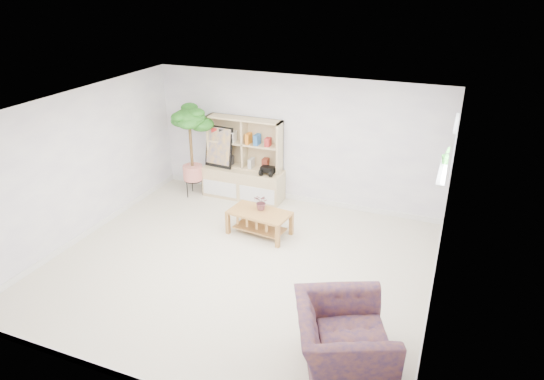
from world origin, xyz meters
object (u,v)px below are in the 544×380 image
at_px(coffee_table, 260,223).
at_px(armchair, 343,337).
at_px(storage_unit, 243,159).
at_px(floor_tree, 191,152).

xyz_separation_m(coffee_table, armchair, (2.03, -2.43, 0.22)).
bearing_deg(storage_unit, coffee_table, -54.91).
xyz_separation_m(storage_unit, floor_tree, (-0.95, -0.27, 0.12)).
bearing_deg(coffee_table, floor_tree, 158.77).
xyz_separation_m(storage_unit, armchair, (2.90, -3.67, -0.36)).
relative_size(coffee_table, floor_tree, 0.56).
bearing_deg(coffee_table, armchair, -43.38).
height_order(storage_unit, floor_tree, floor_tree).
bearing_deg(storage_unit, armchair, -51.73).
relative_size(storage_unit, coffee_table, 1.55).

